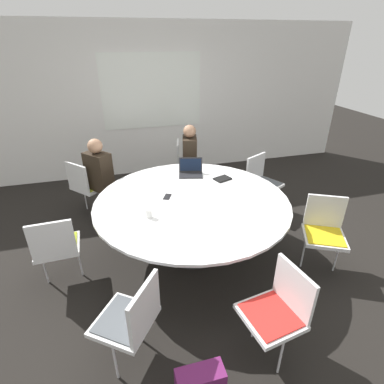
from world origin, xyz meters
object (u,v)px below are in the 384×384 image
(chair_1, at_px, (86,184))
(chair_2, at_px, (56,245))
(chair_5, at_px, (324,228))
(chair_6, at_px, (261,179))
(chair_3, at_px, (131,317))
(cell_phone, at_px, (167,197))
(laptop, at_px, (191,170))
(handbag, at_px, (200,384))
(person_0, at_px, (191,156))
(spiral_notebook, at_px, (222,179))
(chair_0, at_px, (186,161))
(person_1, at_px, (100,173))
(chair_4, at_px, (278,307))
(coffee_cup, at_px, (149,213))

(chair_1, height_order, chair_2, same)
(chair_5, distance_m, chair_6, 1.38)
(chair_3, distance_m, cell_phone, 1.52)
(laptop, relative_size, handbag, 1.01)
(chair_2, bearing_deg, person_0, 38.40)
(chair_2, bearing_deg, chair_6, 15.06)
(spiral_notebook, height_order, handbag, spiral_notebook)
(chair_2, bearing_deg, spiral_notebook, 12.86)
(chair_3, bearing_deg, spiral_notebook, -2.96)
(chair_0, height_order, person_1, person_1)
(chair_6, distance_m, handbag, 2.97)
(chair_1, distance_m, cell_phone, 1.54)
(chair_3, xyz_separation_m, laptop, (1.00, 1.95, 0.29))
(chair_2, height_order, cell_phone, chair_2)
(chair_4, distance_m, spiral_notebook, 1.92)
(person_0, height_order, person_1, same)
(chair_3, relative_size, spiral_notebook, 3.49)
(laptop, distance_m, handbag, 2.52)
(chair_3, height_order, person_1, person_1)
(person_1, bearing_deg, chair_1, -160.93)
(chair_3, bearing_deg, coffee_cup, 19.60)
(chair_2, height_order, person_0, person_0)
(chair_5, xyz_separation_m, handbag, (-1.76, -1.04, -0.38))
(chair_1, height_order, chair_3, same)
(chair_6, xyz_separation_m, person_0, (-0.90, 0.75, 0.19))
(chair_5, bearing_deg, person_0, -38.46)
(chair_1, bearing_deg, chair_5, 12.05)
(laptop, bearing_deg, handbag, -89.53)
(chair_4, bearing_deg, chair_2, 44.41)
(chair_4, distance_m, handbag, 0.82)
(spiral_notebook, distance_m, coffee_cup, 1.26)
(person_1, bearing_deg, coffee_cup, -22.44)
(chair_6, xyz_separation_m, cell_phone, (-1.56, -0.62, 0.24))
(coffee_cup, bearing_deg, chair_4, -55.75)
(chair_2, height_order, handbag, chair_2)
(coffee_cup, bearing_deg, laptop, 53.32)
(cell_phone, bearing_deg, coffee_cup, -124.79)
(chair_2, bearing_deg, person_1, 67.63)
(chair_4, bearing_deg, person_1, 17.60)
(chair_2, distance_m, cell_phone, 1.29)
(chair_5, distance_m, spiral_notebook, 1.36)
(chair_6, height_order, cell_phone, chair_6)
(chair_0, xyz_separation_m, person_0, (0.02, -0.25, 0.19))
(chair_4, xyz_separation_m, laptop, (-0.13, 2.17, 0.29))
(chair_2, relative_size, cell_phone, 5.55)
(laptop, distance_m, spiral_notebook, 0.45)
(chair_1, relative_size, person_0, 0.71)
(spiral_notebook, bearing_deg, chair_3, -128.99)
(chair_0, bearing_deg, chair_2, -30.41)
(chair_5, relative_size, laptop, 2.39)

